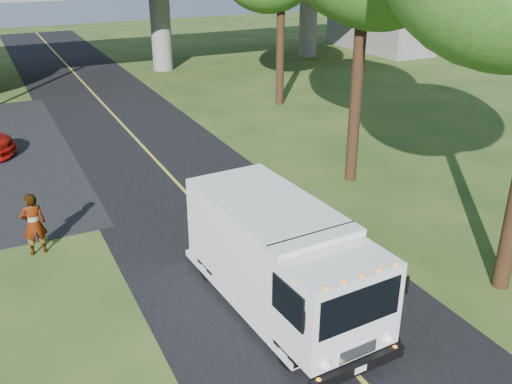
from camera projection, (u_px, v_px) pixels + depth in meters
ground at (352, 371)px, 12.31m from camera, size 120.00×120.00×0.00m
road at (191, 198)px, 20.51m from camera, size 7.00×90.00×0.02m
lane_line at (191, 198)px, 20.50m from camera, size 0.12×90.00×0.01m
overpass at (69, 7)px, 36.73m from camera, size 54.00×10.00×7.30m
step_van at (279, 256)px, 13.89m from camera, size 2.76×6.55×2.69m
pedestrian at (34, 224)px, 16.57m from camera, size 0.73×0.50×1.92m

